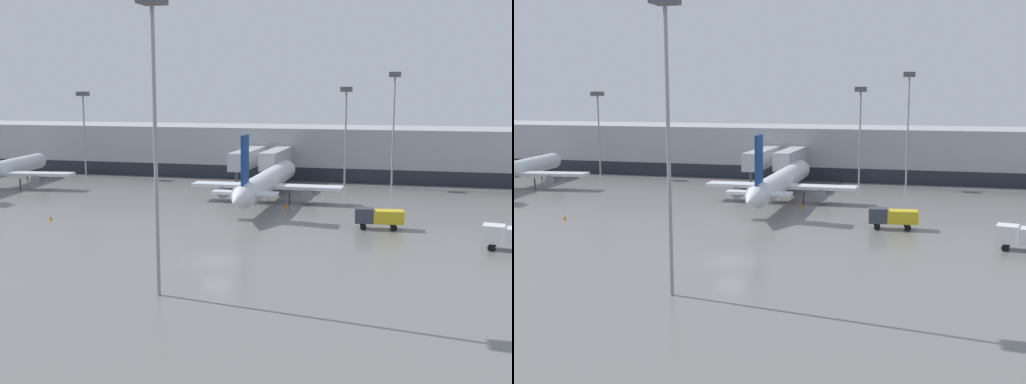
% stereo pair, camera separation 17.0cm
% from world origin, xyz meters
% --- Properties ---
extents(ground_plane, '(320.00, 320.00, 0.00)m').
position_xyz_m(ground_plane, '(0.00, 0.00, 0.00)').
color(ground_plane, slate).
extents(terminal_building, '(160.00, 31.40, 9.00)m').
position_xyz_m(terminal_building, '(0.09, 61.78, 4.50)').
color(terminal_building, '#9EA0A5').
rests_on(terminal_building, ground_plane).
extents(parked_jet_1, '(21.16, 36.27, 10.19)m').
position_xyz_m(parked_jet_1, '(-2.94, 31.72, 2.84)').
color(parked_jet_1, silver).
rests_on(parked_jet_1, ground_plane).
extents(service_truck_0, '(5.63, 2.92, 2.45)m').
position_xyz_m(service_truck_0, '(26.45, 10.58, 1.50)').
color(service_truck_0, silver).
rests_on(service_truck_0, ground_plane).
extents(service_truck_1, '(5.55, 2.38, 2.35)m').
position_xyz_m(service_truck_1, '(13.37, 17.66, 1.43)').
color(service_truck_1, gold).
rests_on(service_truck_1, ground_plane).
extents(traffic_cone_0, '(0.48, 0.48, 0.76)m').
position_xyz_m(traffic_cone_0, '(0.67, 27.62, 0.38)').
color(traffic_cone_0, orange).
rests_on(traffic_cone_0, ground_plane).
extents(traffic_cone_1, '(0.37, 0.37, 0.59)m').
position_xyz_m(traffic_cone_1, '(-25.21, 13.10, 0.30)').
color(traffic_cone_1, orange).
rests_on(traffic_cone_1, ground_plane).
extents(apron_light_mast_0, '(1.80, 1.80, 22.15)m').
position_xyz_m(apron_light_mast_0, '(-1.17, -10.55, 17.03)').
color(apron_light_mast_0, gray).
rests_on(apron_light_mast_0, ground_plane).
extents(apron_light_mast_2, '(1.80, 1.80, 15.31)m').
position_xyz_m(apron_light_mast_2, '(-41.72, 51.29, 12.34)').
color(apron_light_mast_2, gray).
rests_on(apron_light_mast_2, ground_plane).
extents(apron_light_mast_4, '(1.80, 1.80, 18.37)m').
position_xyz_m(apron_light_mast_4, '(13.28, 51.10, 14.49)').
color(apron_light_mast_4, gray).
rests_on(apron_light_mast_4, ground_plane).
extents(apron_light_mast_6, '(1.80, 1.80, 16.05)m').
position_xyz_m(apron_light_mast_6, '(5.72, 50.67, 12.87)').
color(apron_light_mast_6, gray).
rests_on(apron_light_mast_6, ground_plane).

